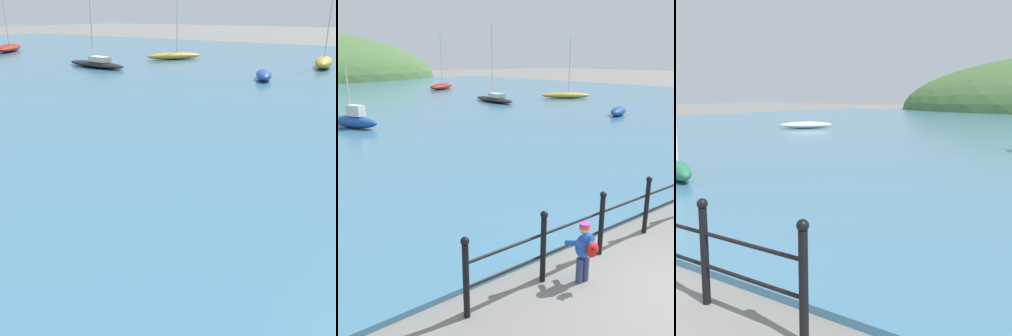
# 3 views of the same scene
# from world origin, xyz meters

# --- Properties ---
(boat_far_left) EXTENTS (2.13, 1.33, 2.16)m
(boat_far_left) POSITION_xyz_m (-5.03, 5.64, 0.36)
(boat_far_left) COLOR #287551
(boat_far_left) RESTS_ON water
(boat_twin_mast) EXTENTS (3.21, 3.48, 0.45)m
(boat_twin_mast) POSITION_xyz_m (-15.03, 22.32, 0.32)
(boat_twin_mast) COLOR silver
(boat_twin_mast) RESTS_ON water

